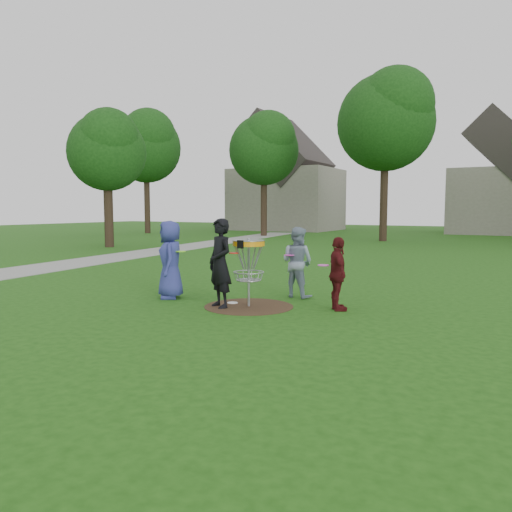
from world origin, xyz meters
The scene contains 11 objects.
ground centered at (0.00, 0.00, 0.00)m, with size 100.00×100.00×0.00m, color #19470F.
dirt_patch centered at (0.00, 0.00, 0.00)m, with size 1.80×1.80×0.01m, color #47331E.
concrete_path centered at (-10.00, 8.00, 0.01)m, with size 2.20×40.00×0.02m, color #9E9E99.
player_blue centered at (-1.98, -0.01, 0.85)m, with size 0.83×0.54×1.71m, color navy.
player_black centered at (-0.45, -0.35, 0.89)m, with size 0.65×0.43×1.78m, color black.
player_grey centered at (0.40, 1.47, 0.78)m, with size 0.76×0.59×1.57m, color #7F90A4.
player_maroon centered at (1.69, 0.51, 0.71)m, with size 0.84×0.35×1.43m, color #4F1214.
disc_on_grass centered at (-0.47, 0.13, 0.01)m, with size 0.22×0.22×0.02m, color white.
disc_golf_basket centered at (0.00, 0.00, 1.02)m, with size 0.66×0.67×1.38m.
held_discs centered at (-0.05, 0.36, 0.99)m, with size 3.35×1.60×0.23m.
tree_row centered at (0.44, 20.67, 6.21)m, with size 51.20×17.42×9.90m.
Camera 1 is at (4.95, -8.59, 1.97)m, focal length 35.00 mm.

